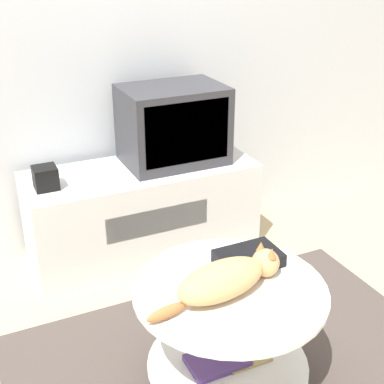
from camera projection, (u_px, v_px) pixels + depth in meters
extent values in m
plane|color=tan|center=(237.00, 371.00, 2.26)|extent=(12.00, 12.00, 0.00)
cube|color=silver|center=(116.00, 13.00, 2.88)|extent=(8.00, 0.05, 2.60)
cube|color=#4C423D|center=(238.00, 369.00, 2.26)|extent=(1.84, 1.27, 0.02)
cube|color=silver|center=(143.00, 211.00, 3.04)|extent=(1.27, 0.49, 0.52)
cube|color=silver|center=(158.00, 221.00, 2.82)|extent=(0.57, 0.01, 0.15)
cube|color=#333338|center=(173.00, 125.00, 2.95)|extent=(0.55, 0.39, 0.43)
cube|color=black|center=(188.00, 133.00, 2.78)|extent=(0.48, 0.01, 0.33)
cube|color=black|center=(46.00, 178.00, 2.67)|extent=(0.12, 0.12, 0.12)
cylinder|color=#B2B2B7|center=(227.00, 382.00, 2.17)|extent=(0.31, 0.31, 0.01)
cylinder|color=#B7B7BC|center=(228.00, 340.00, 2.08)|extent=(0.04, 0.04, 0.45)
cylinder|color=white|center=(227.00, 362.00, 2.13)|extent=(0.64, 0.64, 0.01)
cylinder|color=white|center=(230.00, 290.00, 1.98)|extent=(0.73, 0.73, 0.02)
cube|color=#51387A|center=(217.00, 361.00, 2.11)|extent=(0.23, 0.15, 0.03)
cube|color=tan|center=(247.00, 359.00, 2.13)|extent=(0.18, 0.10, 0.01)
cube|color=black|center=(248.00, 258.00, 2.11)|extent=(0.25, 0.17, 0.05)
ellipsoid|color=tan|center=(221.00, 280.00, 1.91)|extent=(0.40, 0.24, 0.12)
sphere|color=tan|center=(265.00, 263.00, 2.03)|extent=(0.11, 0.11, 0.11)
cone|color=#B2703D|center=(261.00, 246.00, 2.03)|extent=(0.04, 0.04, 0.04)
cone|color=#B2703D|center=(272.00, 253.00, 1.98)|extent=(0.04, 0.04, 0.04)
ellipsoid|color=#B2703D|center=(166.00, 312.00, 1.80)|extent=(0.16, 0.07, 0.04)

